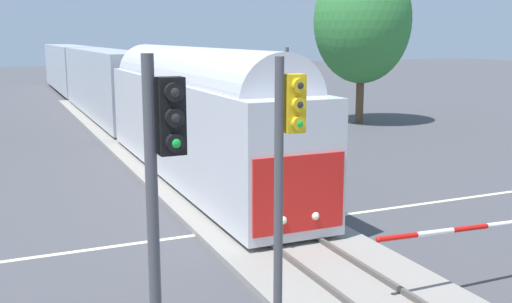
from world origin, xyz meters
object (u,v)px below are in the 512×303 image
(commuter_train, at_px, (107,81))
(traffic_signal_near_left, at_px, (163,199))
(traffic_signal_far_side, at_px, (290,85))
(traffic_signal_median, at_px, (286,164))
(maple_right_background, at_px, (362,21))

(commuter_train, relative_size, traffic_signal_near_left, 11.16)
(traffic_signal_far_side, bearing_deg, commuter_train, 106.58)
(traffic_signal_near_left, xyz_separation_m, traffic_signal_median, (2.61, 1.63, -0.08))
(traffic_signal_far_side, xyz_separation_m, traffic_signal_median, (-8.29, -16.30, 0.12))
(traffic_signal_far_side, bearing_deg, traffic_signal_median, -116.96)
(commuter_train, height_order, traffic_signal_far_side, commuter_train)
(commuter_train, height_order, traffic_signal_near_left, traffic_signal_near_left)
(maple_right_background, bearing_deg, traffic_signal_near_left, -127.69)
(commuter_train, distance_m, traffic_signal_median, 34.69)
(commuter_train, xyz_separation_m, traffic_signal_far_side, (5.44, -18.26, 0.87))
(traffic_signal_near_left, height_order, maple_right_background, maple_right_background)
(traffic_signal_far_side, relative_size, maple_right_background, 0.49)
(traffic_signal_median, xyz_separation_m, maple_right_background, (18.36, 25.52, 3.14))
(commuter_train, distance_m, maple_right_background, 18.42)
(maple_right_background, bearing_deg, traffic_signal_median, -125.73)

